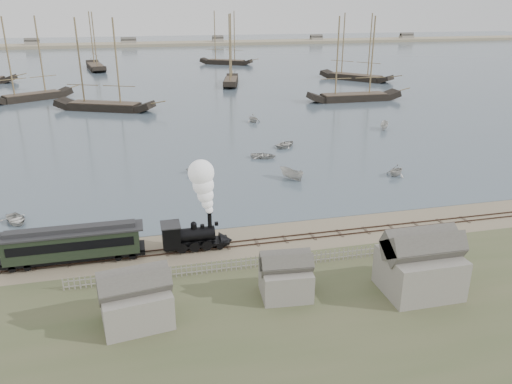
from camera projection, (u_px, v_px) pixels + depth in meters
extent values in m
plane|color=gray|center=(234.00, 236.00, 51.94)|extent=(600.00, 600.00, 0.00)
cube|color=#495868|center=(154.00, 61.00, 206.37)|extent=(600.00, 336.00, 0.06)
cube|color=#3D2B21|center=(239.00, 246.00, 49.63)|extent=(120.00, 0.08, 0.12)
cube|color=#3D2B21|center=(237.00, 241.00, 50.54)|extent=(120.00, 0.08, 0.12)
cube|color=#43352A|center=(238.00, 244.00, 50.11)|extent=(120.00, 1.80, 0.06)
cube|color=tan|center=(147.00, 46.00, 279.05)|extent=(500.00, 20.00, 1.80)
cube|color=black|center=(196.00, 243.00, 48.97)|extent=(6.31, 1.85, 0.23)
cylinder|color=black|center=(192.00, 235.00, 48.56)|extent=(3.89, 1.39, 1.39)
cube|color=black|center=(171.00, 235.00, 48.05)|extent=(1.67, 2.04, 2.13)
cube|color=#29292B|center=(170.00, 225.00, 47.65)|extent=(1.85, 2.23, 0.11)
cylinder|color=black|center=(210.00, 221.00, 48.50)|extent=(0.41, 0.41, 1.48)
sphere|color=black|center=(194.00, 224.00, 48.22)|extent=(0.59, 0.59, 0.59)
cone|color=black|center=(226.00, 241.00, 49.66)|extent=(1.30, 1.85, 1.85)
cube|color=black|center=(216.00, 224.00, 48.76)|extent=(0.32, 0.32, 0.32)
cube|color=black|center=(75.00, 256.00, 46.48)|extent=(12.88, 2.12, 0.32)
cube|color=black|center=(73.00, 243.00, 46.02)|extent=(11.96, 2.30, 2.30)
cube|color=black|center=(71.00, 247.00, 44.88)|extent=(11.04, 0.06, 0.83)
cube|color=black|center=(74.00, 236.00, 47.00)|extent=(11.04, 0.06, 0.83)
cube|color=#29292B|center=(71.00, 232.00, 45.60)|extent=(12.88, 2.48, 0.17)
cube|color=#29292B|center=(71.00, 229.00, 45.50)|extent=(11.50, 1.10, 0.41)
imported|color=#B9B7B0|center=(98.00, 243.00, 49.69)|extent=(2.87, 3.69, 0.70)
imported|color=#B9B7B0|center=(16.00, 219.00, 54.79)|extent=(4.60, 4.13, 0.78)
imported|color=#B9B7B0|center=(195.00, 168.00, 70.75)|extent=(2.72, 3.03, 1.42)
imported|color=#B9B7B0|center=(291.00, 174.00, 68.21)|extent=(3.98, 3.43, 1.49)
imported|color=#B9B7B0|center=(263.00, 155.00, 77.62)|extent=(4.18, 4.77, 0.82)
imported|color=#B9B7B0|center=(396.00, 170.00, 69.57)|extent=(3.90, 4.06, 1.65)
imported|color=#B9B7B0|center=(384.00, 126.00, 95.05)|extent=(3.85, 3.13, 1.42)
imported|color=#B9B7B0|center=(253.00, 118.00, 100.73)|extent=(3.98, 3.69, 1.72)
imported|color=#B9B7B0|center=(286.00, 144.00, 83.74)|extent=(5.10, 5.27, 0.89)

